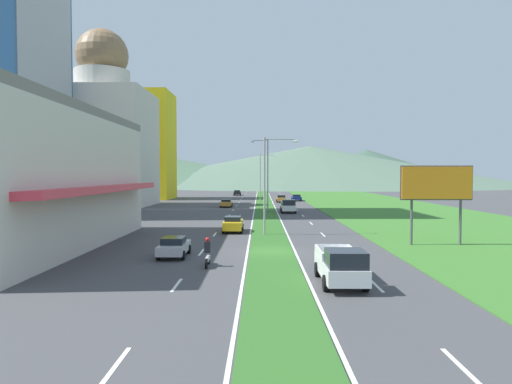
{
  "coord_description": "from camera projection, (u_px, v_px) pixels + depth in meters",
  "views": [
    {
      "loc": [
        -0.83,
        -33.28,
        5.66
      ],
      "look_at": [
        -1.37,
        28.92,
        3.28
      ],
      "focal_mm": 32.09,
      "sensor_mm": 36.0,
      "label": 1
    }
  ],
  "objects": [
    {
      "name": "lane_dash_right_7",
      "position": [
        293.0,
        206.0,
        82.49
      ],
      "size": [
        0.16,
        2.8,
        0.01
      ],
      "primitive_type": "cube",
      "color": "silver",
      "rests_on": "ground_plane"
    },
    {
      "name": "lane_dash_left_7",
      "position": [
        236.0,
        206.0,
        82.58
      ],
      "size": [
        0.16,
        2.8,
        0.01
      ],
      "primitive_type": "cube",
      "color": "silver",
      "rests_on": "ground_plane"
    },
    {
      "name": "lane_dash_right_14",
      "position": [
        278.0,
        192.0,
        151.56
      ],
      "size": [
        0.16,
        2.8,
        0.01
      ],
      "primitive_type": "cube",
      "color": "silver",
      "rests_on": "ground_plane"
    },
    {
      "name": "midrise_colored",
      "position": [
        144.0,
        146.0,
        106.01
      ],
      "size": [
        12.85,
        12.85,
        24.61
      ],
      "primitive_type": "cube",
      "color": "yellow",
      "rests_on": "ground_plane"
    },
    {
      "name": "lane_dash_left_11",
      "position": [
        244.0,
        196.0,
        122.05
      ],
      "size": [
        0.16,
        2.8,
        0.01
      ],
      "primitive_type": "cube",
      "color": "silver",
      "rests_on": "ground_plane"
    },
    {
      "name": "lane_dash_right_9",
      "position": [
        286.0,
        200.0,
        102.23
      ],
      "size": [
        0.16,
        2.8,
        0.01
      ],
      "primitive_type": "cube",
      "color": "silver",
      "rests_on": "ground_plane"
    },
    {
      "name": "car_3",
      "position": [
        296.0,
        197.0,
        98.21
      ],
      "size": [
        2.04,
        4.41,
        1.36
      ],
      "rotation": [
        0.0,
        0.0,
        -1.57
      ],
      "color": "navy",
      "rests_on": "ground_plane"
    },
    {
      "name": "grass_median",
      "position": [
        264.0,
        202.0,
        93.41
      ],
      "size": [
        3.2,
        240.0,
        0.06
      ],
      "primitive_type": "cube",
      "color": "#2D6023",
      "rests_on": "ground_plane"
    },
    {
      "name": "pickup_truck_1",
      "position": [
        341.0,
        266.0,
        23.38
      ],
      "size": [
        2.18,
        5.4,
        2.0
      ],
      "rotation": [
        0.0,
        0.0,
        -1.57
      ],
      "color": "silver",
      "rests_on": "ground_plane"
    },
    {
      "name": "street_lamp_far",
      "position": [
        262.0,
        174.0,
        95.07
      ],
      "size": [
        3.53,
        0.34,
        9.86
      ],
      "color": "#99999E",
      "rests_on": "ground_plane"
    },
    {
      "name": "lane_dash_right_3",
      "position": [
        323.0,
        235.0,
        43.03
      ],
      "size": [
        0.16,
        2.8,
        0.01
      ],
      "primitive_type": "cube",
      "color": "silver",
      "rests_on": "ground_plane"
    },
    {
      "name": "lane_dash_right_1",
      "position": [
        376.0,
        285.0,
        23.3
      ],
      "size": [
        0.16,
        2.8,
        0.01
      ],
      "primitive_type": "cube",
      "color": "silver",
      "rests_on": "ground_plane"
    },
    {
      "name": "lane_dash_left_6",
      "position": [
        233.0,
        210.0,
        72.72
      ],
      "size": [
        0.16,
        2.8,
        0.01
      ],
      "primitive_type": "cube",
      "color": "silver",
      "rests_on": "ground_plane"
    },
    {
      "name": "street_lamp_mid",
      "position": [
        266.0,
        171.0,
        68.76
      ],
      "size": [
        2.65,
        0.28,
        10.91
      ],
      "color": "#99999E",
      "rests_on": "ground_plane"
    },
    {
      "name": "car_5",
      "position": [
        233.0,
        224.0,
        45.05
      ],
      "size": [
        1.95,
        4.35,
        1.55
      ],
      "rotation": [
        0.0,
        0.0,
        1.57
      ],
      "color": "yellow",
      "rests_on": "ground_plane"
    },
    {
      "name": "lane_dash_left_2",
      "position": [
        201.0,
        252.0,
        33.25
      ],
      "size": [
        0.16,
        2.8,
        0.01
      ],
      "primitive_type": "cube",
      "color": "silver",
      "rests_on": "ground_plane"
    },
    {
      "name": "lane_dash_right_5",
      "position": [
        303.0,
        216.0,
        62.76
      ],
      "size": [
        0.16,
        2.8,
        0.01
      ],
      "primitive_type": "cube",
      "color": "silver",
      "rests_on": "ground_plane"
    },
    {
      "name": "lane_dash_left_12",
      "position": [
        245.0,
        194.0,
        131.92
      ],
      "size": [
        0.16,
        2.8,
        0.01
      ],
      "primitive_type": "cube",
      "color": "silver",
      "rests_on": "ground_plane"
    },
    {
      "name": "car_4",
      "position": [
        281.0,
        199.0,
        93.35
      ],
      "size": [
        1.98,
        4.73,
        1.46
      ],
      "rotation": [
        0.0,
        0.0,
        -1.57
      ],
      "color": "#C6842D",
      "rests_on": "ground_plane"
    },
    {
      "name": "lane_dash_right_6",
      "position": [
        297.0,
        210.0,
        72.63
      ],
      "size": [
        0.16,
        2.8,
        0.01
      ],
      "primitive_type": "cube",
      "color": "silver",
      "rests_on": "ground_plane"
    },
    {
      "name": "lane_dash_left_8",
      "position": [
        239.0,
        202.0,
        92.45
      ],
      "size": [
        0.16,
        2.8,
        0.01
      ],
      "primitive_type": "cube",
      "color": "silver",
      "rests_on": "ground_plane"
    },
    {
      "name": "lane_dash_right_10",
      "position": [
        284.0,
        198.0,
        112.09
      ],
      "size": [
        0.16,
        2.8,
        0.01
      ],
      "primitive_type": "cube",
      "color": "silver",
      "rests_on": "ground_plane"
    },
    {
      "name": "lane_dash_right_0",
      "position": [
        461.0,
        367.0,
        13.43
      ],
      "size": [
        0.16,
        2.8,
        0.01
      ],
      "primitive_type": "cube",
      "color": "silver",
      "rests_on": "ground_plane"
    },
    {
      "name": "lane_dash_right_13",
      "position": [
        279.0,
        193.0,
        141.69
      ],
      "size": [
        0.16,
        2.8,
        0.01
      ],
      "primitive_type": "cube",
      "color": "silver",
      "rests_on": "ground_plane"
    },
    {
      "name": "lane_dash_left_10",
      "position": [
        243.0,
        198.0,
        112.18
      ],
      "size": [
        0.16,
        2.8,
        0.01
      ],
      "primitive_type": "cube",
      "color": "silver",
      "rests_on": "ground_plane"
    },
    {
      "name": "lane_dash_right_4",
      "position": [
        311.0,
        223.0,
        52.9
      ],
      "size": [
        0.16,
        2.8,
        0.01
      ],
      "primitive_type": "cube",
      "color": "silver",
      "rests_on": "ground_plane"
    },
    {
      "name": "motorcycle_rider",
      "position": [
        208.0,
        254.0,
        28.11
      ],
      "size": [
        0.36,
        2.0,
        1.8
      ],
      "rotation": [
        0.0,
        0.0,
        1.57
      ],
      "color": "black",
      "rests_on": "ground_plane"
    },
    {
      "name": "lane_dash_left_5",
      "position": [
        229.0,
        216.0,
        62.85
      ],
      "size": [
        0.16,
        2.8,
        0.01
      ],
      "primitive_type": "cube",
      "color": "silver",
      "rests_on": "ground_plane"
    },
    {
      "name": "car_0",
      "position": [
        174.0,
        246.0,
        31.42
      ],
      "size": [
        1.88,
        4.05,
        1.38
      ],
      "rotation": [
        0.0,
        0.0,
        1.57
      ],
      "color": "#B2B2B7",
      "rests_on": "ground_plane"
    },
    {
      "name": "grass_verge_right",
      "position": [
        365.0,
        202.0,
        93.23
      ],
      "size": [
        24.0,
        240.0,
        0.06
      ],
      "primitive_type": "cube",
      "color": "#387028",
      "rests_on": "ground_plane"
    },
    {
      "name": "car_2",
      "position": [
        226.0,
        203.0,
        79.22
      ],
      "size": [
        1.98,
        4.4,
        1.39
      ],
      "rotation": [
        0.0,
        0.0,
        1.57
      ],
      "color": "#C6842D",
      "rests_on": "ground_plane"
    },
    {
      "name": "lane_dash_left_13",
      "position": [
        246.0,
        193.0,
        141.78
      ],
      "size": [
        0.16,
        2.8,
        0.01
      ],
      "primitive_type": "cube",
      "color": "silver",
      "rests_on": "ground_plane"
    },
    {
      "name": "street_lamp_near",
      "position": [
        268.0,
        179.0,
        42.57
      ],
      "size": [
        3.26,
        0.46,
        9.11
      ],
      "color": "#99999E",
      "rests_on": "ground_plane"
    },
    {
      "name": "lane_dash_left_3",
      "position": [
        215.0,
        234.0,
        43.12
      ],
      "size": [
        0.16,
        2.8,
        0.01
      ],
      "primitive_type": "cube",
      "color": "silver",
      "rests_on": "ground_plane"
    },
    {
      "name": "billboard_roadside",
      "position": [
        437.0,
        186.0,
        36.22
      ],
      "size": [
        5.75,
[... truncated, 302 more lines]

